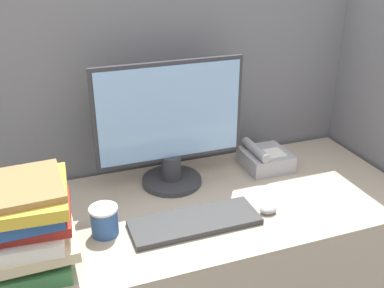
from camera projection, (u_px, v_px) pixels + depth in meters
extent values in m
cube|color=slate|center=(172.00, 154.00, 1.91)|extent=(1.92, 0.04, 1.51)
cube|color=slate|center=(379.00, 158.00, 1.87)|extent=(0.04, 0.72, 1.51)
cube|color=tan|center=(203.00, 282.00, 1.76)|extent=(1.52, 0.66, 0.73)
cylinder|color=#333338|center=(172.00, 180.00, 1.73)|extent=(0.23, 0.23, 0.02)
cylinder|color=#333338|center=(172.00, 167.00, 1.70)|extent=(0.07, 0.07, 0.09)
cube|color=#333338|center=(170.00, 112.00, 1.61)|extent=(0.56, 0.02, 0.38)
cube|color=#8CB7E5|center=(171.00, 113.00, 1.61)|extent=(0.53, 0.01, 0.35)
cube|color=#333333|center=(195.00, 222.00, 1.48)|extent=(0.43, 0.15, 0.02)
ellipsoid|color=gray|center=(268.00, 210.00, 1.54)|extent=(0.06, 0.04, 0.03)
cylinder|color=#335999|center=(105.00, 222.00, 1.42)|extent=(0.09, 0.09, 0.09)
cylinder|color=white|center=(103.00, 209.00, 1.40)|extent=(0.09, 0.09, 0.01)
cube|color=#38723F|center=(33.00, 254.00, 1.31)|extent=(0.22, 0.29, 0.04)
cube|color=#262628|center=(33.00, 244.00, 1.30)|extent=(0.22, 0.24, 0.02)
cube|color=#C6B78C|center=(35.00, 238.00, 1.28)|extent=(0.23, 0.27, 0.03)
cube|color=silver|center=(28.00, 227.00, 1.27)|extent=(0.22, 0.30, 0.04)
cube|color=maroon|center=(29.00, 216.00, 1.26)|extent=(0.25, 0.24, 0.03)
cube|color=#264C8C|center=(23.00, 206.00, 1.25)|extent=(0.21, 0.26, 0.04)
cube|color=gold|center=(22.00, 195.00, 1.23)|extent=(0.26, 0.29, 0.04)
cube|color=olive|center=(18.00, 187.00, 1.21)|extent=(0.24, 0.24, 0.02)
cube|color=#99999E|center=(265.00, 160.00, 1.83)|extent=(0.18, 0.18, 0.07)
cube|color=white|center=(274.00, 153.00, 1.81)|extent=(0.08, 0.08, 0.00)
cylinder|color=#99999E|center=(255.00, 150.00, 1.80)|extent=(0.04, 0.18, 0.04)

